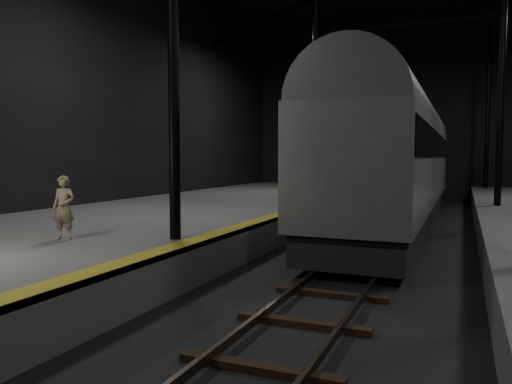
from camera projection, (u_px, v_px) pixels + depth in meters
The scene contains 6 objects.
ground at pixel (365, 261), 14.19m from camera, with size 44.00×44.00×0.00m, color black.
platform_left at pixel (145, 229), 17.03m from camera, with size 9.00×43.80×1.00m, color #4E4E4C.
tactile_strip at pixel (260, 220), 15.36m from camera, with size 0.50×43.80×0.01m, color olive.
track at pixel (366, 258), 14.18m from camera, with size 2.40×43.00×0.24m.
train at pixel (399, 152), 20.80m from camera, with size 3.15×21.05×5.63m.
woman at pixel (64, 208), 11.73m from camera, with size 0.55×0.36×1.52m, color #907558.
Camera 1 is at (2.51, -14.14, 2.95)m, focal length 35.00 mm.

